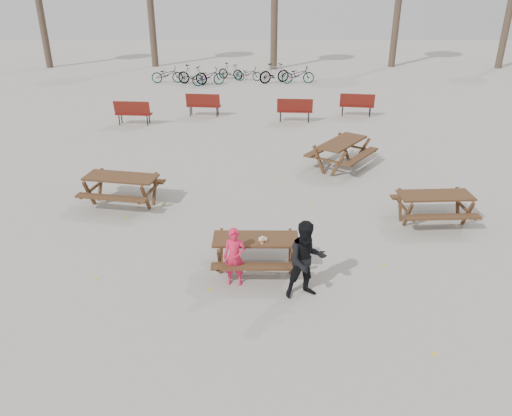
{
  "coord_description": "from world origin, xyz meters",
  "views": [
    {
      "loc": [
        0.07,
        -9.18,
        5.84
      ],
      "look_at": [
        0.0,
        1.0,
        1.0
      ],
      "focal_mm": 35.0,
      "sensor_mm": 36.0,
      "label": 1
    }
  ],
  "objects_px": {
    "food_tray": "(263,239)",
    "child": "(235,257)",
    "soda_bottle": "(262,240)",
    "main_picnic_table": "(256,246)",
    "picnic_table_far": "(341,154)",
    "picnic_table_north": "(122,190)",
    "adult": "(306,260)",
    "picnic_table_east": "(433,208)"
  },
  "relations": [
    {
      "from": "picnic_table_east",
      "to": "child",
      "type": "bearing_deg",
      "value": -153.78
    },
    {
      "from": "picnic_table_far",
      "to": "picnic_table_east",
      "type": "bearing_deg",
      "value": -120.48
    },
    {
      "from": "adult",
      "to": "picnic_table_east",
      "type": "distance_m",
      "value": 4.78
    },
    {
      "from": "picnic_table_east",
      "to": "main_picnic_table",
      "type": "bearing_deg",
      "value": -156.63
    },
    {
      "from": "soda_bottle",
      "to": "picnic_table_north",
      "type": "height_order",
      "value": "soda_bottle"
    },
    {
      "from": "food_tray",
      "to": "soda_bottle",
      "type": "relative_size",
      "value": 1.06
    },
    {
      "from": "main_picnic_table",
      "to": "picnic_table_far",
      "type": "distance_m",
      "value": 6.85
    },
    {
      "from": "child",
      "to": "adult",
      "type": "relative_size",
      "value": 0.77
    },
    {
      "from": "soda_bottle",
      "to": "adult",
      "type": "height_order",
      "value": "adult"
    },
    {
      "from": "child",
      "to": "picnic_table_east",
      "type": "distance_m",
      "value": 5.67
    },
    {
      "from": "soda_bottle",
      "to": "adult",
      "type": "bearing_deg",
      "value": -39.64
    },
    {
      "from": "main_picnic_table",
      "to": "picnic_table_north",
      "type": "height_order",
      "value": "picnic_table_north"
    },
    {
      "from": "food_tray",
      "to": "soda_bottle",
      "type": "xyz_separation_m",
      "value": [
        -0.02,
        -0.14,
        0.05
      ]
    },
    {
      "from": "food_tray",
      "to": "picnic_table_north",
      "type": "distance_m",
      "value": 5.13
    },
    {
      "from": "food_tray",
      "to": "soda_bottle",
      "type": "bearing_deg",
      "value": -97.65
    },
    {
      "from": "child",
      "to": "picnic_table_far",
      "type": "bearing_deg",
      "value": 68.22
    },
    {
      "from": "main_picnic_table",
      "to": "adult",
      "type": "distance_m",
      "value": 1.38
    },
    {
      "from": "child",
      "to": "food_tray",
      "type": "bearing_deg",
      "value": 40.92
    },
    {
      "from": "picnic_table_north",
      "to": "adult",
      "type": "bearing_deg",
      "value": -31.68
    },
    {
      "from": "picnic_table_far",
      "to": "soda_bottle",
      "type": "bearing_deg",
      "value": -166.11
    },
    {
      "from": "food_tray",
      "to": "child",
      "type": "relative_size",
      "value": 0.14
    },
    {
      "from": "soda_bottle",
      "to": "child",
      "type": "distance_m",
      "value": 0.67
    },
    {
      "from": "food_tray",
      "to": "adult",
      "type": "distance_m",
      "value": 1.19
    },
    {
      "from": "food_tray",
      "to": "adult",
      "type": "height_order",
      "value": "adult"
    },
    {
      "from": "main_picnic_table",
      "to": "picnic_table_far",
      "type": "height_order",
      "value": "picnic_table_far"
    },
    {
      "from": "adult",
      "to": "child",
      "type": "bearing_deg",
      "value": 149.79
    },
    {
      "from": "main_picnic_table",
      "to": "picnic_table_north",
      "type": "xyz_separation_m",
      "value": [
        -3.68,
        3.32,
        -0.17
      ]
    },
    {
      "from": "main_picnic_table",
      "to": "picnic_table_north",
      "type": "distance_m",
      "value": 4.95
    },
    {
      "from": "picnic_table_north",
      "to": "soda_bottle",
      "type": "bearing_deg",
      "value": -32.26
    },
    {
      "from": "main_picnic_table",
      "to": "picnic_table_far",
      "type": "relative_size",
      "value": 0.88
    },
    {
      "from": "food_tray",
      "to": "child",
      "type": "height_order",
      "value": "child"
    },
    {
      "from": "adult",
      "to": "food_tray",
      "type": "bearing_deg",
      "value": 120.33
    },
    {
      "from": "adult",
      "to": "picnic_table_north",
      "type": "height_order",
      "value": "adult"
    },
    {
      "from": "food_tray",
      "to": "picnic_table_north",
      "type": "height_order",
      "value": "picnic_table_north"
    },
    {
      "from": "food_tray",
      "to": "adult",
      "type": "bearing_deg",
      "value": -45.44
    },
    {
      "from": "child",
      "to": "picnic_table_far",
      "type": "distance_m",
      "value": 7.51
    },
    {
      "from": "adult",
      "to": "picnic_table_north",
      "type": "distance_m",
      "value": 6.32
    },
    {
      "from": "soda_bottle",
      "to": "picnic_table_far",
      "type": "relative_size",
      "value": 0.08
    },
    {
      "from": "main_picnic_table",
      "to": "soda_bottle",
      "type": "distance_m",
      "value": 0.37
    },
    {
      "from": "picnic_table_east",
      "to": "picnic_table_north",
      "type": "relative_size",
      "value": 0.94
    },
    {
      "from": "soda_bottle",
      "to": "food_tray",
      "type": "bearing_deg",
      "value": 82.35
    },
    {
      "from": "main_picnic_table",
      "to": "food_tray",
      "type": "relative_size",
      "value": 10.0
    }
  ]
}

